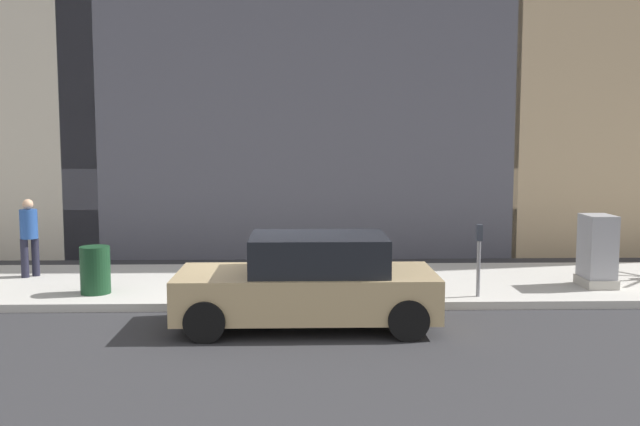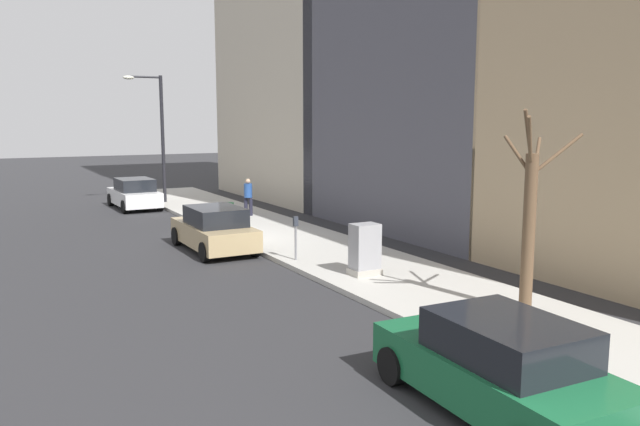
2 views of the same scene
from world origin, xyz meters
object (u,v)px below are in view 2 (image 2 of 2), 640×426
(parked_car_green, at_px, (499,367))
(bare_tree, at_px, (529,223))
(parked_car_tan, at_px, (214,229))
(pedestrian_near_meter, at_px, (248,195))
(parked_car_white, at_px, (134,194))
(streetlamp, at_px, (157,128))
(parking_meter, at_px, (296,233))
(trash_bin, at_px, (227,214))
(utility_box, at_px, (365,250))

(parked_car_green, height_order, bare_tree, bare_tree)
(parked_car_tan, xyz_separation_m, pedestrian_near_meter, (3.64, 5.90, 0.35))
(parked_car_white, xyz_separation_m, pedestrian_near_meter, (3.75, -5.82, 0.35))
(parked_car_tan, relative_size, streetlamp, 0.65)
(streetlamp, xyz_separation_m, bare_tree, (2.32, -22.77, -1.85))
(parking_meter, relative_size, trash_bin, 1.50)
(parked_car_white, relative_size, streetlamp, 0.65)
(utility_box, bearing_deg, parking_meter, 108.23)
(parked_car_white, height_order, utility_box, utility_box)
(trash_bin, bearing_deg, parked_car_tan, -115.82)
(utility_box, bearing_deg, parked_car_tan, 112.32)
(parked_car_green, height_order, pedestrian_near_meter, pedestrian_near_meter)
(parked_car_green, relative_size, pedestrian_near_meter, 2.57)
(parked_car_tan, relative_size, trash_bin, 4.68)
(parking_meter, relative_size, utility_box, 0.94)
(utility_box, height_order, streetlamp, streetlamp)
(parking_meter, height_order, pedestrian_near_meter, pedestrian_near_meter)
(parked_car_white, relative_size, pedestrian_near_meter, 2.55)
(parked_car_white, bearing_deg, utility_box, -83.28)
(parked_car_tan, distance_m, streetlamp, 12.93)
(utility_box, distance_m, pedestrian_near_meter, 11.71)
(bare_tree, height_order, trash_bin, bare_tree)
(bare_tree, bearing_deg, parked_car_green, -141.36)
(parked_car_green, bearing_deg, parked_car_white, 92.00)
(streetlamp, bearing_deg, parked_car_white, -153.74)
(parked_car_green, bearing_deg, parking_meter, 82.78)
(parked_car_green, relative_size, trash_bin, 4.74)
(utility_box, bearing_deg, bare_tree, -74.13)
(parked_car_white, xyz_separation_m, streetlamp, (1.45, 0.71, 3.28))
(parked_car_white, bearing_deg, pedestrian_near_meter, -58.54)
(bare_tree, xyz_separation_m, trash_bin, (-1.71, 14.38, -1.57))
(utility_box, bearing_deg, parked_car_white, 98.03)
(parked_car_tan, relative_size, parked_car_white, 0.99)
(streetlamp, relative_size, trash_bin, 7.22)
(trash_bin, distance_m, pedestrian_near_meter, 2.56)
(pedestrian_near_meter, bearing_deg, trash_bin, -89.83)
(parked_car_green, xyz_separation_m, parked_car_tan, (0.20, 13.42, 0.00))
(parked_car_tan, relative_size, bare_tree, 0.94)
(streetlamp, bearing_deg, parking_meter, -89.39)
(parked_car_green, bearing_deg, streetlamp, 88.80)
(parking_meter, relative_size, bare_tree, 0.30)
(utility_box, bearing_deg, parked_car_green, -108.38)
(parking_meter, relative_size, pedestrian_near_meter, 0.81)
(parked_car_tan, distance_m, trash_bin, 4.49)
(parking_meter, distance_m, pedestrian_near_meter, 9.30)
(parked_car_white, height_order, bare_tree, bare_tree)
(parked_car_tan, xyz_separation_m, bare_tree, (3.66, -10.34, 1.43))
(bare_tree, bearing_deg, streetlamp, 95.83)
(trash_bin, height_order, pedestrian_near_meter, pedestrian_near_meter)
(parked_car_white, distance_m, utility_box, 17.63)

